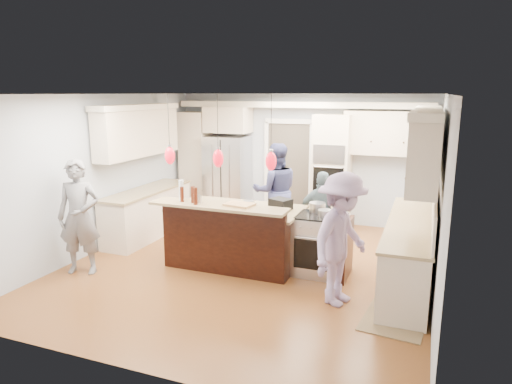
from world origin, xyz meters
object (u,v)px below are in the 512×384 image
person_bar_end (79,217)px  person_far_left (276,191)px  kitchen_island (236,235)px  island_range (323,245)px  refrigerator (228,177)px

person_bar_end → person_far_left: 3.51m
kitchen_island → person_far_left: (0.16, 1.53, 0.42)m
island_range → person_far_left: (-1.24, 1.45, 0.45)m
person_bar_end → kitchen_island: bearing=11.1°
kitchen_island → island_range: 1.41m
island_range → person_far_left: size_ratio=0.51×
person_bar_end → refrigerator: bearing=59.6°
person_bar_end → person_far_left: (2.22, 2.72, 0.02)m
person_far_left → island_range: bearing=103.6°
kitchen_island → person_far_left: person_far_left is taller
island_range → person_bar_end: bearing=-159.9°
kitchen_island → person_bar_end: (-2.05, -1.19, 0.40)m
refrigerator → person_far_left: (1.47, -1.04, 0.00)m
island_range → person_bar_end: person_bar_end is taller
person_far_left → refrigerator: bearing=-62.4°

